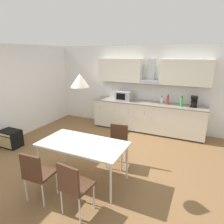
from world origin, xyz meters
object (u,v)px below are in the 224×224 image
coffee_maker (194,101)px  chair_near_left (36,172)px  bottle_green (182,102)px  pendant_lamp (80,80)px  guitar_amp (11,139)px  bottle_red (168,100)px  bottle_white (162,100)px  microwave (124,96)px  chair_far_right (118,141)px  dining_table (83,145)px  chair_near_right (73,184)px

coffee_maker → chair_near_left: size_ratio=0.34×
bottle_green → pendant_lamp: 3.32m
coffee_maker → pendant_lamp: bearing=-119.5°
guitar_amp → bottle_red: bearing=36.4°
bottle_white → chair_near_left: bearing=-107.0°
microwave → guitar_amp: 3.41m
chair_near_left → chair_far_right: bearing=66.4°
bottle_red → guitar_amp: bottle_red is taller
bottle_white → bottle_green: 0.57m
microwave → bottle_green: (1.73, -0.05, -0.01)m
microwave → bottle_green: 1.73m
guitar_amp → pendant_lamp: size_ratio=1.62×
bottle_red → dining_table: (-0.99, -2.95, -0.32)m
coffee_maker → guitar_amp: 4.96m
bottle_white → bottle_red: bottle_red is taller
chair_near_right → guitar_amp: size_ratio=1.67×
guitar_amp → dining_table: bearing=-9.2°
chair_near_left → chair_far_right: size_ratio=1.00×
dining_table → coffee_maker: bearing=60.5°
chair_far_right → chair_near_right: (0.00, -1.60, 0.00)m
microwave → bottle_green: size_ratio=1.63×
chair_far_right → pendant_lamp: 1.61m
bottle_green → dining_table: size_ratio=0.19×
chair_near_left → pendant_lamp: bearing=66.2°
bottle_green → chair_near_left: size_ratio=0.34×
microwave → dining_table: size_ratio=0.30×
chair_near_right → pendant_lamp: size_ratio=2.72×
guitar_amp → bottle_green: bearing=33.0°
chair_near_right → dining_table: bearing=113.5°
chair_near_left → chair_near_right: size_ratio=1.00×
chair_far_right → guitar_amp: bearing=-171.9°
bottle_white → guitar_amp: size_ratio=0.44×
bottle_red → guitar_amp: size_ratio=0.56×
bottle_red → guitar_amp: bearing=-143.6°
pendant_lamp → microwave: bearing=97.1°
dining_table → guitar_amp: size_ratio=3.05×
bottle_green → guitar_amp: bottle_green is taller
bottle_white → chair_far_right: bottle_white is taller
chair_near_left → guitar_amp: (-2.12, 1.20, -0.31)m
coffee_maker → guitar_amp: coffee_maker is taller
coffee_maker → chair_near_left: bearing=-118.3°
chair_near_right → coffee_maker: bearing=70.6°
bottle_white → chair_near_right: bottle_white is taller
dining_table → pendant_lamp: (0.00, 0.00, 1.18)m
guitar_amp → chair_far_right: bearing=8.1°
bottle_green → pendant_lamp: bearing=-115.2°
chair_near_right → guitar_amp: chair_near_right is taller
bottle_white → chair_near_left: (-1.16, -3.79, -0.47)m
coffee_maker → chair_near_left: coffee_maker is taller
coffee_maker → dining_table: bearing=-119.5°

